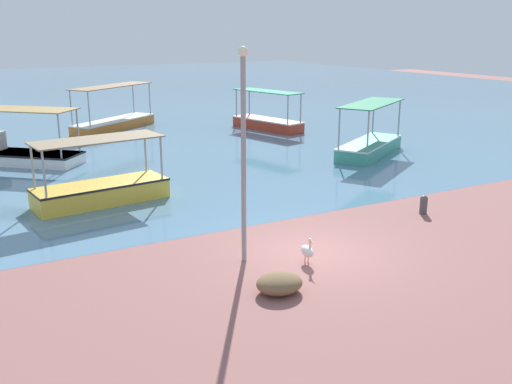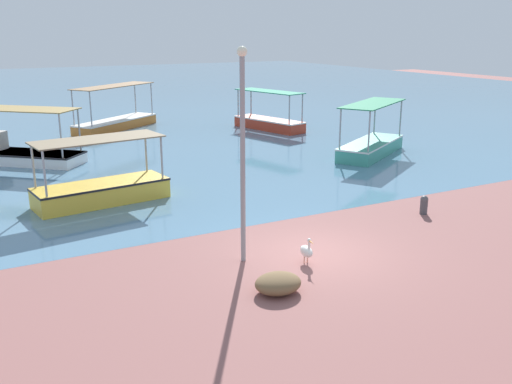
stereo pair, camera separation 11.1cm
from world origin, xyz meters
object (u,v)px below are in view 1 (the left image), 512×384
Objects in this scene: fishing_boat_far_left at (114,121)px; fishing_boat_center at (370,145)px; pelican at (307,251)px; net_pile at (279,283)px; fishing_boat_near_left at (101,189)px; fishing_boat_near_right at (267,122)px; lamp_post at (243,146)px; mooring_bollard at (424,204)px; fishing_boat_outer at (7,151)px.

fishing_boat_far_left is 1.13× the size of fishing_boat_center.
fishing_boat_far_left is at bearing 87.23° from pelican.
net_pile is at bearing -143.20° from pelican.
fishing_boat_near_left is 4.26× the size of net_pile.
pelican is at bearing -116.70° from fishing_boat_near_right.
lamp_post is (-12.33, -9.52, 2.80)m from fishing_boat_center.
fishing_boat_near_right is 0.97× the size of fishing_boat_center.
mooring_bollard is 8.36m from net_pile.
fishing_boat_outer is at bearing -135.23° from fishing_boat_far_left.
mooring_bollard is at bearing 5.80° from lamp_post.
fishing_boat_near_right is 18.67m from mooring_bollard.
mooring_bollard is at bearing 16.27° from pelican.
fishing_boat_far_left reaches higher than net_pile.
lamp_post is (2.18, -7.58, 2.79)m from fishing_boat_near_left.
mooring_bollard is at bearing 21.21° from net_pile.
fishing_boat_near_right is 16.32m from fishing_boat_outer.
fishing_boat_near_left is at bearing -140.20° from fishing_boat_near_right.
lamp_post reaches higher than fishing_boat_center.
fishing_boat_outer is 5.39× the size of net_pile.
fishing_boat_far_left is at bearing 73.41° from fishing_boat_near_left.
mooring_bollard is (6.15, 1.80, -0.02)m from pelican.
fishing_boat_near_right is at bearing 63.30° from pelican.
lamp_post is 8.22m from mooring_bollard.
fishing_boat_near_right is 6.83× the size of pelican.
lamp_post reaches higher than fishing_boat_far_left.
fishing_boat_near_right is at bearing 39.80° from fishing_boat_near_left.
fishing_boat_outer is at bearing 127.51° from mooring_bollard.
pelican is 0.14× the size of lamp_post.
fishing_boat_center is at bearing -85.33° from fishing_boat_near_right.
fishing_boat_center is at bearing 7.62° from fishing_boat_near_left.
fishing_boat_center is at bearing 44.15° from pelican.
fishing_boat_near_left is 8.37m from lamp_post.
fishing_boat_outer is 18.38m from fishing_boat_center.
mooring_bollard is at bearing -52.49° from fishing_boat_outer.
fishing_boat_near_right is at bearing 58.72° from lamp_post.
fishing_boat_far_left reaches higher than fishing_boat_center.
fishing_boat_outer is 20.06m from mooring_bollard.
pelican is 0.67× the size of net_pile.
pelican reaches higher than net_pile.
pelican is at bearing 36.80° from net_pile.
net_pile is at bearing -96.22° from fishing_boat_far_left.
fishing_boat_near_right is 24.29m from net_pile.
lamp_post is at bearing -74.62° from fishing_boat_outer.
lamp_post is 3.83m from net_pile.
fishing_boat_near_right is 10.13m from fishing_boat_far_left.
fishing_boat_near_left is at bearing 101.57° from net_pile.
fishing_boat_outer reaches higher than net_pile.
fishing_boat_near_right is 0.92× the size of lamp_post.
fishing_boat_far_left is at bearing 44.77° from fishing_boat_outer.
fishing_boat_far_left is 9.49× the size of mooring_bollard.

